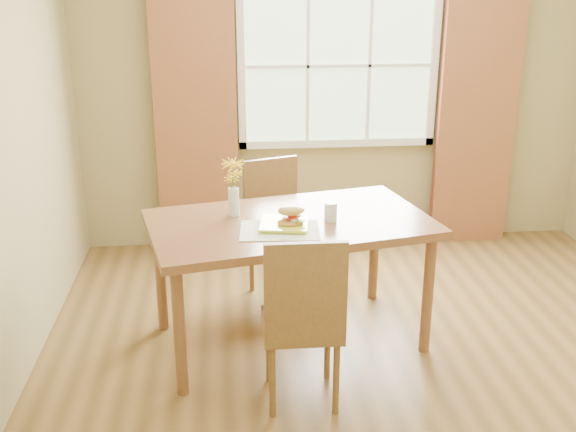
% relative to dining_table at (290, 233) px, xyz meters
% --- Properties ---
extents(room, '(4.24, 3.84, 2.74)m').
position_rel_dining_table_xyz_m(room, '(0.55, -0.21, 0.63)').
color(room, brown).
rests_on(room, ground).
extents(window, '(1.62, 0.06, 1.32)m').
position_rel_dining_table_xyz_m(window, '(0.55, 1.66, 0.78)').
color(window, '#B1D29E').
rests_on(window, room).
extents(curtain_left, '(0.65, 0.08, 2.20)m').
position_rel_dining_table_xyz_m(curtain_left, '(-0.60, 1.57, 0.38)').
color(curtain_left, maroon).
rests_on(curtain_left, room).
extents(curtain_right, '(0.65, 0.08, 2.20)m').
position_rel_dining_table_xyz_m(curtain_right, '(1.70, 1.57, 0.38)').
color(curtain_right, maroon).
rests_on(curtain_right, room).
extents(dining_table, '(1.82, 1.26, 0.81)m').
position_rel_dining_table_xyz_m(dining_table, '(0.00, 0.00, 0.00)').
color(dining_table, brown).
rests_on(dining_table, room).
extents(chair_near, '(0.42, 0.42, 0.99)m').
position_rel_dining_table_xyz_m(chair_near, '(-0.00, -0.71, -0.18)').
color(chair_near, brown).
rests_on(chair_near, room).
extents(chair_far, '(0.52, 0.52, 0.98)m').
position_rel_dining_table_xyz_m(chair_far, '(-0.03, 0.70, -0.19)').
color(chair_far, brown).
rests_on(chair_far, room).
extents(placemat, '(0.47, 0.36, 0.01)m').
position_rel_dining_table_xyz_m(placemat, '(-0.08, -0.18, 0.09)').
color(placemat, '#E9F1CC').
rests_on(placemat, dining_table).
extents(plate, '(0.32, 0.32, 0.01)m').
position_rel_dining_table_xyz_m(plate, '(-0.04, -0.12, 0.10)').
color(plate, '#CCDA36').
rests_on(plate, placemat).
extents(croissant_sandwich, '(0.17, 0.13, 0.12)m').
position_rel_dining_table_xyz_m(croissant_sandwich, '(-0.01, -0.15, 0.16)').
color(croissant_sandwich, gold).
rests_on(croissant_sandwich, plate).
extents(water_glass, '(0.08, 0.08, 0.11)m').
position_rel_dining_table_xyz_m(water_glass, '(0.24, -0.04, 0.14)').
color(water_glass, silver).
rests_on(water_glass, dining_table).
extents(flower_vase, '(0.14, 0.14, 0.35)m').
position_rel_dining_table_xyz_m(flower_vase, '(-0.33, 0.12, 0.29)').
color(flower_vase, silver).
rests_on(flower_vase, dining_table).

